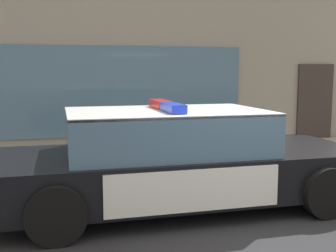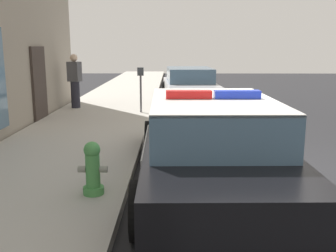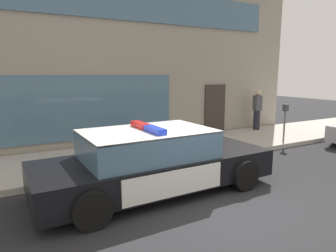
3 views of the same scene
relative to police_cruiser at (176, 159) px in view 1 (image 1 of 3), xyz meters
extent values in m
plane|color=#262628|center=(0.83, -1.02, -0.68)|extent=(48.00, 48.00, 0.00)
cube|color=#B2ADA3|center=(0.83, 2.69, -0.61)|extent=(48.00, 2.96, 0.15)
cube|color=gray|center=(-0.60, 9.24, 2.69)|extent=(18.22, 10.03, 6.73)
cube|color=slate|center=(-2.79, 4.19, 0.77)|extent=(10.93, 0.08, 2.10)
cube|color=#382D28|center=(4.86, 4.19, 0.37)|extent=(1.00, 0.08, 2.10)
cube|color=black|center=(0.06, 0.00, -0.18)|extent=(5.20, 2.02, 0.60)
cube|color=silver|center=(1.71, 0.04, -0.02)|extent=(1.79, 1.91, 0.05)
cube|color=silver|center=(-1.74, -0.04, -0.02)|extent=(1.48, 1.90, 0.05)
cube|color=silver|center=(-0.06, 0.96, -0.18)|extent=(2.17, 0.08, 0.51)
cube|color=silver|center=(-0.02, -0.97, -0.18)|extent=(2.17, 0.08, 0.51)
cube|color=yellow|center=(-0.06, 0.98, -0.18)|extent=(0.22, 0.02, 0.26)
cube|color=slate|center=(-0.14, 0.00, 0.39)|extent=(2.72, 1.77, 0.60)
cube|color=silver|center=(-0.14, 0.00, 0.68)|extent=(2.72, 1.77, 0.04)
cube|color=red|center=(-0.15, 0.34, 0.76)|extent=(0.21, 0.65, 0.11)
cube|color=blue|center=(-0.14, -0.35, 0.76)|extent=(0.21, 0.65, 0.11)
cylinder|color=black|center=(1.74, 0.99, -0.34)|extent=(0.68, 0.23, 0.68)
cylinder|color=black|center=(1.78, -0.92, -0.34)|extent=(0.68, 0.23, 0.68)
cylinder|color=black|center=(-1.66, 0.92, -0.34)|extent=(0.68, 0.23, 0.68)
cylinder|color=black|center=(-1.62, -0.99, -0.34)|extent=(0.68, 0.23, 0.68)
cylinder|color=#4C994C|center=(-0.69, 1.64, -0.48)|extent=(0.28, 0.28, 0.10)
cylinder|color=#4C994C|center=(-0.69, 1.64, -0.21)|extent=(0.19, 0.19, 0.45)
sphere|color=#4C994C|center=(-0.69, 1.64, 0.09)|extent=(0.22, 0.22, 0.22)
cylinder|color=gray|center=(-0.69, 1.64, 0.16)|extent=(0.06, 0.06, 0.05)
cylinder|color=gray|center=(-0.69, 1.49, -0.18)|extent=(0.09, 0.10, 0.09)
cylinder|color=gray|center=(-0.69, 1.78, -0.18)|extent=(0.09, 0.10, 0.09)
cylinder|color=gray|center=(-0.54, 1.64, -0.22)|extent=(0.10, 0.12, 0.12)
camera|label=1|loc=(-1.45, -5.56, 1.22)|focal=44.59mm
camera|label=2|loc=(-5.64, 0.58, 1.43)|focal=41.50mm
camera|label=3|loc=(-2.74, -5.62, 1.88)|focal=31.92mm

